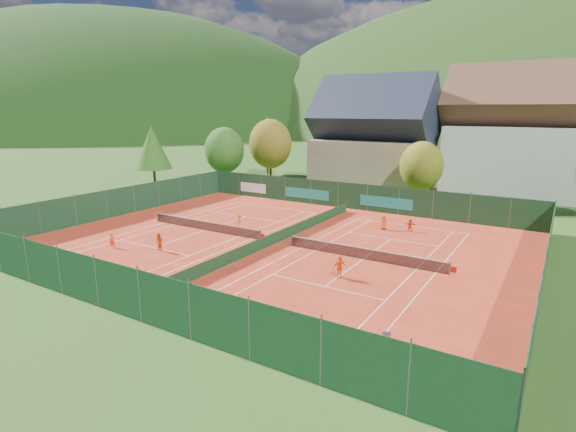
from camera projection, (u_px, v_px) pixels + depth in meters
The scene contains 30 objects.
ground at pixel (276, 243), 38.45m from camera, with size 600.00×600.00×0.00m, color #264A17.
clay_pad at pixel (276, 243), 38.44m from camera, with size 40.00×32.00×0.01m, color #AD2C19.
court_markings_left at pixel (205, 230), 42.54m from camera, with size 11.03×23.83×0.00m.
court_markings_right at pixel (363, 259), 34.35m from camera, with size 11.03×23.83×0.00m.
tennis_net_left at pixel (206, 225), 42.34m from camera, with size 13.30×0.10×1.02m.
tennis_net_right at pixel (365, 253), 34.15m from camera, with size 13.30×0.10×1.02m.
court_divider at pixel (276, 238), 38.33m from camera, with size 0.03×28.80×1.00m.
fence_north at pixel (349, 196), 51.56m from camera, with size 40.00×0.10×3.00m.
fence_south at pixel (117, 289), 24.87m from camera, with size 40.00×0.04×3.00m.
fence_west at pixel (121, 201), 48.34m from camera, with size 0.04×32.00×3.00m.
fence_east at pixel (544, 270), 27.91m from camera, with size 0.09×32.00×3.00m.
chalet at pixel (374, 142), 63.25m from camera, with size 16.20×12.00×16.00m.
hotel_block_a at pixel (530, 139), 58.31m from camera, with size 21.60×11.00×17.25m.
tree_west_front at pixel (224, 150), 65.00m from camera, with size 5.72×5.72×8.69m.
tree_west_mid at pixel (270, 144), 67.75m from camera, with size 6.44×6.44×9.78m.
tree_west_back at pixel (267, 136), 77.28m from camera, with size 5.60×5.60×10.00m.
tree_center at pixel (421, 166), 52.47m from camera, with size 5.01×5.01×7.60m.
tree_west_side at pixel (152, 148), 61.30m from camera, with size 5.04×5.04×9.00m.
ball_hopper at pixel (386, 336), 21.59m from camera, with size 0.34×0.34×0.80m.
loose_ball_0 at pixel (168, 238), 39.91m from camera, with size 0.07×0.07×0.07m, color #CCD833.
loose_ball_1 at pixel (308, 290), 28.49m from camera, with size 0.07×0.07×0.07m, color #CCD833.
loose_ball_2 at pixel (319, 232), 41.74m from camera, with size 0.07×0.07×0.07m, color #CCD833.
loose_ball_3 at pixel (288, 222), 45.46m from camera, with size 0.07×0.07×0.07m, color #CCD833.
loose_ball_4 at pixel (412, 279), 30.29m from camera, with size 0.07×0.07×0.07m, color #CCD833.
player_left_near at pixel (112, 240), 37.17m from camera, with size 0.45×0.30×1.24m, color #E54F14.
player_left_mid at pixel (159, 242), 36.18m from camera, with size 0.73×0.57×1.50m, color #D24712.
player_left_far at pixel (240, 220), 43.90m from camera, with size 0.77×0.44×1.19m, color orange.
player_right_near at pixel (339, 267), 30.41m from camera, with size 0.90×0.38×1.54m, color #F65115.
player_right_far_a at pixel (384, 222), 42.67m from camera, with size 0.68×0.44×1.39m, color #DC4913.
player_right_far_b at pixel (410, 225), 42.04m from camera, with size 1.14×0.36×1.23m, color #D94E13.
Camera 1 is at (20.29, -30.78, 11.21)m, focal length 28.00 mm.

